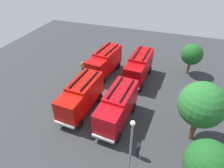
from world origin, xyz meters
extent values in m
plane|color=#2D3033|center=(0.00, 0.00, 0.00)|extent=(49.96, 49.96, 0.00)
cube|color=#B90A0A|center=(-1.71, -2.93, 2.10)|extent=(2.53, 2.78, 2.60)
cube|color=#8C9EAD|center=(-0.67, -3.08, 2.41)|extent=(0.38, 2.12, 1.46)
cube|color=#B90A0A|center=(-5.17, -2.44, 2.25)|extent=(5.10, 3.15, 2.90)
cube|color=black|center=(-5.08, -1.76, 3.82)|extent=(4.29, 0.72, 0.12)
cube|color=black|center=(-5.27, -3.12, 3.82)|extent=(4.29, 0.72, 0.12)
cube|color=silver|center=(-0.52, -3.10, 0.95)|extent=(0.53, 2.38, 0.28)
cylinder|color=black|center=(-1.34, -1.77, 0.55)|extent=(1.14, 0.50, 1.10)
cylinder|color=black|center=(-1.68, -4.15, 0.55)|extent=(1.14, 0.50, 1.10)
cylinder|color=black|center=(-6.19, -1.09, 0.55)|extent=(1.14, 0.50, 1.10)
cylinder|color=black|center=(-6.53, -3.46, 0.55)|extent=(1.14, 0.50, 1.10)
cube|color=#AD0E07|center=(6.82, -2.45, 2.10)|extent=(2.36, 2.64, 2.60)
cube|color=#8C9EAD|center=(7.86, -2.52, 2.41)|extent=(0.22, 2.13, 1.46)
cube|color=#AD0E07|center=(3.32, -2.22, 2.25)|extent=(4.95, 2.81, 2.90)
cube|color=black|center=(3.37, -1.54, 3.82)|extent=(4.32, 0.40, 0.12)
cube|color=black|center=(3.28, -2.91, 3.82)|extent=(4.32, 0.40, 0.12)
cube|color=silver|center=(8.01, -2.53, 0.95)|extent=(0.35, 2.38, 0.28)
cylinder|color=black|center=(7.09, -1.27, 0.55)|extent=(1.12, 0.42, 1.10)
cylinder|color=black|center=(6.94, -3.66, 0.55)|extent=(1.12, 0.42, 1.10)
cylinder|color=black|center=(2.20, -0.95, 0.55)|extent=(1.12, 0.42, 1.10)
cylinder|color=black|center=(2.05, -3.34, 0.55)|extent=(1.12, 0.42, 1.10)
cube|color=#AB070B|center=(-1.94, 2.41, 2.10)|extent=(2.36, 2.64, 2.60)
cube|color=#8C9EAD|center=(-0.89, 2.34, 2.41)|extent=(0.22, 2.13, 1.46)
cube|color=#AB070B|center=(-5.43, 2.64, 2.25)|extent=(4.96, 2.81, 2.90)
cube|color=black|center=(-5.38, 3.33, 3.82)|extent=(4.32, 0.41, 0.12)
cube|color=black|center=(-5.47, 1.96, 3.82)|extent=(4.32, 0.41, 0.12)
cube|color=silver|center=(-0.74, 2.33, 0.95)|extent=(0.36, 2.38, 0.28)
cylinder|color=black|center=(-1.66, 3.60, 0.55)|extent=(1.12, 0.42, 1.10)
cylinder|color=black|center=(-1.82, 1.20, 0.55)|extent=(1.12, 0.42, 1.10)
cylinder|color=black|center=(-6.55, 3.92, 0.55)|extent=(1.12, 0.42, 1.10)
cylinder|color=black|center=(-6.71, 1.53, 0.55)|extent=(1.12, 0.42, 1.10)
cube|color=#BB0A11|center=(7.20, 2.02, 2.10)|extent=(2.39, 2.67, 2.60)
cube|color=#8C9EAD|center=(8.25, 1.94, 2.41)|extent=(0.25, 2.12, 1.46)
cube|color=#BB0A11|center=(3.71, 2.30, 2.25)|extent=(4.98, 2.87, 2.90)
cube|color=black|center=(3.76, 2.98, 3.82)|extent=(4.32, 0.46, 0.12)
cube|color=black|center=(3.66, 1.61, 3.82)|extent=(4.32, 0.46, 0.12)
cube|color=silver|center=(8.39, 1.93, 0.95)|extent=(0.39, 2.38, 0.28)
cylinder|color=black|center=(7.49, 3.20, 0.55)|extent=(1.12, 0.44, 1.10)
cylinder|color=black|center=(7.30, 0.81, 0.55)|extent=(1.12, 0.44, 1.10)
cylinder|color=black|center=(2.61, 3.59, 0.55)|extent=(1.12, 0.44, 1.10)
cylinder|color=black|center=(2.42, 1.19, 0.55)|extent=(1.12, 0.44, 1.10)
cylinder|color=black|center=(8.49, 5.50, 0.43)|extent=(0.16, 0.16, 0.85)
cylinder|color=black|center=(8.70, 5.45, 0.43)|extent=(0.16, 0.16, 0.85)
cube|color=black|center=(8.59, 5.47, 1.22)|extent=(0.46, 0.33, 0.74)
sphere|color=beige|center=(8.59, 5.47, 1.71)|extent=(0.24, 0.24, 0.24)
cylinder|color=black|center=(8.59, 5.47, 1.81)|extent=(0.30, 0.30, 0.07)
cylinder|color=black|center=(-0.58, -4.38, 0.38)|extent=(0.16, 0.16, 0.76)
cylinder|color=black|center=(-0.65, -4.57, 0.38)|extent=(0.16, 0.16, 0.76)
cube|color=black|center=(-0.61, -4.48, 1.09)|extent=(0.37, 0.48, 0.66)
sphere|color=brown|center=(-0.61, -4.48, 1.52)|extent=(0.21, 0.21, 0.21)
cylinder|color=black|center=(-0.61, -4.48, 1.61)|extent=(0.27, 0.27, 0.06)
cylinder|color=black|center=(-3.60, -6.17, 0.39)|extent=(0.16, 0.16, 0.78)
cylinder|color=black|center=(-3.66, -5.97, 0.39)|extent=(0.16, 0.16, 0.78)
cube|color=orange|center=(-3.63, -6.07, 1.12)|extent=(0.34, 0.47, 0.68)
sphere|color=brown|center=(-3.63, -6.07, 1.57)|extent=(0.22, 0.22, 0.22)
cylinder|color=orange|center=(-3.63, -6.07, 1.66)|extent=(0.28, 0.28, 0.07)
cylinder|color=black|center=(2.59, -4.93, 0.42)|extent=(0.16, 0.16, 0.84)
cylinder|color=black|center=(2.63, -5.14, 0.42)|extent=(0.16, 0.16, 0.84)
cube|color=orange|center=(2.61, -5.03, 1.21)|extent=(0.32, 0.46, 0.73)
sphere|color=#9E704C|center=(2.61, -5.03, 1.70)|extent=(0.24, 0.24, 0.24)
cylinder|color=orange|center=(2.61, -5.03, 1.79)|extent=(0.30, 0.30, 0.07)
cylinder|color=brown|center=(-8.44, 9.51, 0.97)|extent=(0.39, 0.39, 1.94)
sphere|color=#19511E|center=(-8.44, 9.51, 3.25)|extent=(3.10, 3.10, 3.10)
cylinder|color=brown|center=(4.60, 10.18, 1.34)|extent=(0.54, 0.54, 2.68)
sphere|color=#236628|center=(4.60, 10.18, 4.51)|extent=(4.29, 4.29, 4.29)
sphere|color=#19511E|center=(10.14, 10.67, 3.69)|extent=(3.52, 3.52, 3.52)
cone|color=#F2600C|center=(7.03, -4.39, 0.31)|extent=(0.44, 0.44, 0.63)
cone|color=#F2600C|center=(0.35, 2.94, 0.29)|extent=(0.41, 0.41, 0.58)
cone|color=#F2600C|center=(-5.07, -0.04, 0.33)|extent=(0.46, 0.46, 0.66)
cylinder|color=slate|center=(11.18, 5.23, 3.40)|extent=(0.16, 0.16, 6.81)
sphere|color=#F2EFCC|center=(11.18, 5.23, 6.99)|extent=(0.36, 0.36, 0.36)
camera|label=1|loc=(20.01, 6.82, 16.34)|focal=31.60mm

